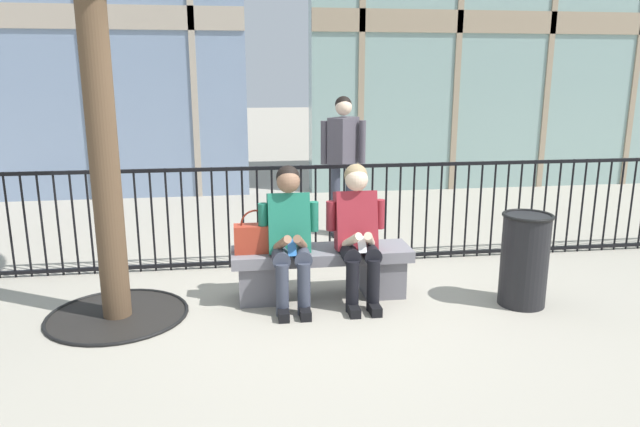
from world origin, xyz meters
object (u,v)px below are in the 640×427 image
Objects in this scene: stone_bench at (322,268)px; trash_can at (524,259)px; handbag_on_bench at (256,238)px; bystander_at_railing at (343,155)px; seated_person_with_phone at (290,232)px; seated_person_companion at (357,230)px.

trash_can is at bearing -14.24° from stone_bench.
bystander_at_railing is at bearing 60.49° from handbag_on_bench.
handbag_on_bench reaches higher than stone_bench.
handbag_on_bench is at bearing 169.52° from trash_can.
stone_bench is 1.96× the size of trash_can.
bystander_at_railing reaches higher than handbag_on_bench.
seated_person_with_phone reaches higher than trash_can.
seated_person_with_phone is at bearing -22.65° from handbag_on_bench.
stone_bench is 1.77m from trash_can.
seated_person_with_phone is 2.33m from bystander_at_railing.
seated_person_with_phone is at bearing -111.88° from bystander_at_railing.
stone_bench is 1.32× the size of seated_person_companion.
bystander_at_railing is at bearing 82.88° from seated_person_companion.
stone_bench is at bearing -105.65° from bystander_at_railing.
handbag_on_bench is (-0.88, 0.12, -0.07)m from seated_person_companion.
trash_can is (1.71, -0.43, 0.15)m from stone_bench.
trash_can is at bearing -8.64° from seated_person_with_phone.
seated_person_with_phone is (-0.30, -0.13, 0.38)m from stone_bench.
stone_bench is 0.94× the size of bystander_at_railing.
seated_person_with_phone is 2.04m from trash_can.
seated_person_with_phone is 0.32m from handbag_on_bench.
stone_bench is 0.50m from seated_person_with_phone.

